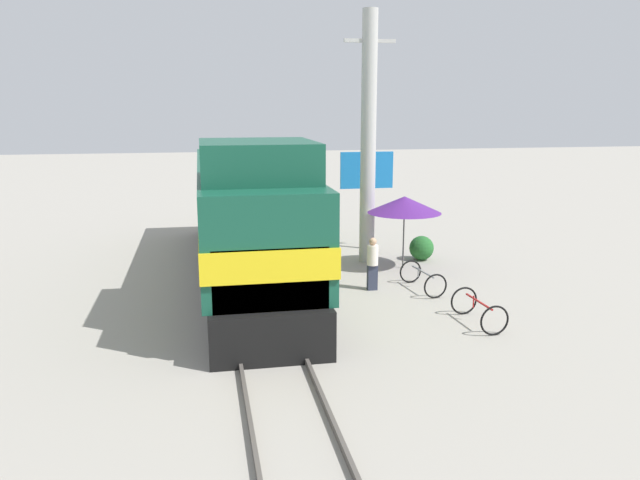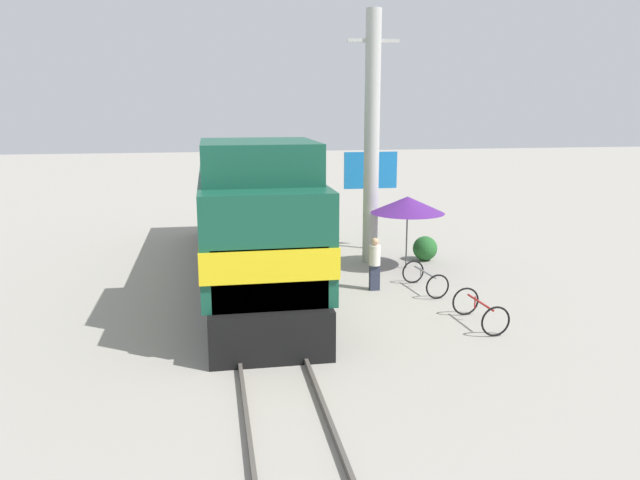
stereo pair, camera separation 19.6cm
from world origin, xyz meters
TOP-DOWN VIEW (x-y plane):
  - ground_plane at (0.00, 0.00)m, footprint 120.00×120.00m
  - rail_near at (-0.72, 0.00)m, footprint 0.08×29.61m
  - rail_far at (0.72, 0.00)m, footprint 0.08×29.61m
  - locomotive at (0.00, 2.25)m, footprint 3.04×15.33m
  - utility_pole at (4.42, 3.78)m, footprint 1.80×0.54m
  - vendor_umbrella at (5.41, 2.61)m, footprint 2.53×2.53m
  - billboard_sign at (4.92, 5.80)m, footprint 2.09×0.12m
  - shrub_cluster at (6.44, 3.58)m, footprint 0.89×0.89m
  - person_bystander at (3.65, 0.26)m, footprint 0.34×0.34m
  - bicycle at (5.14, -0.08)m, footprint 0.92×1.83m
  - bicycle_spare at (5.51, -3.26)m, footprint 0.86×1.73m

SIDE VIEW (x-z plane):
  - ground_plane at x=0.00m, z-range 0.00..0.00m
  - rail_near at x=-0.72m, z-range 0.00..0.15m
  - rail_far at x=0.72m, z-range 0.00..0.15m
  - bicycle at x=5.14m, z-range 0.01..0.75m
  - bicycle_spare at x=5.51m, z-range 0.01..0.78m
  - shrub_cluster at x=6.44m, z-range 0.00..0.89m
  - person_bystander at x=3.65m, z-range 0.06..1.70m
  - locomotive at x=0.00m, z-range -0.32..4.37m
  - vendor_umbrella at x=5.41m, z-range 0.97..3.49m
  - billboard_sign at x=4.92m, z-range 0.96..4.76m
  - utility_pole at x=4.42m, z-range 0.03..8.78m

